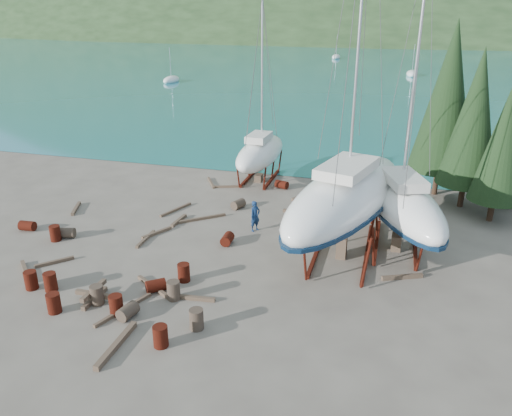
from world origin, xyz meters
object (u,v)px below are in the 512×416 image
(large_sailboat_near, at_px, (346,196))
(worker, at_px, (255,216))
(small_sailboat_shore, at_px, (260,153))
(large_sailboat_far, at_px, (401,201))

(large_sailboat_near, bearing_deg, worker, -178.46)
(large_sailboat_near, distance_m, small_sailboat_shore, 12.66)
(large_sailboat_far, xyz_separation_m, worker, (-7.92, -0.20, -1.67))
(large_sailboat_near, xyz_separation_m, large_sailboat_far, (2.72, 1.52, -0.59))
(large_sailboat_near, relative_size, worker, 10.86)
(large_sailboat_far, relative_size, worker, 8.68)
(large_sailboat_near, relative_size, large_sailboat_far, 1.25)
(large_sailboat_near, bearing_deg, small_sailboat_shore, 141.34)
(large_sailboat_near, height_order, large_sailboat_far, large_sailboat_near)
(large_sailboat_near, bearing_deg, large_sailboat_far, 45.04)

